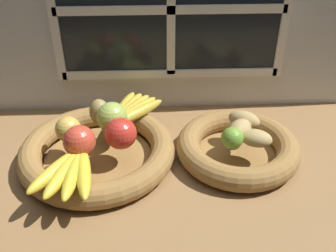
{
  "coord_description": "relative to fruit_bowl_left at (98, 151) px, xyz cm",
  "views": [
    {
      "loc": [
        -5.4,
        -75.45,
        60.95
      ],
      "look_at": [
        -1.96,
        1.94,
        9.99
      ],
      "focal_mm": 40.42,
      "sensor_mm": 36.0,
      "label": 1
    }
  ],
  "objects": [
    {
      "name": "potato_large",
      "position": [
        35.87,
        -0.0,
        5.58
      ],
      "size": [
        8.83,
        9.28,
        4.8
      ],
      "primitive_type": "ellipsoid",
      "rotation": [
        0.0,
        0.0,
        0.91
      ],
      "color": "tan",
      "rests_on": "fruit_bowl_right"
    },
    {
      "name": "apple_golden_left",
      "position": [
        -6.65,
        0.89,
        6.39
      ],
      "size": [
        6.42,
        6.42,
        6.42
      ],
      "primitive_type": "sphere",
      "color": "gold",
      "rests_on": "fruit_bowl_left"
    },
    {
      "name": "back_wall",
      "position": [
        19.89,
        27.83,
        25.08
      ],
      "size": [
        140.0,
        4.6,
        55.0
      ],
      "color": "silver",
      "rests_on": "ground_plane"
    },
    {
      "name": "potato_back",
      "position": [
        37.95,
        4.56,
        5.5
      ],
      "size": [
        9.62,
        8.42,
        4.63
      ],
      "primitive_type": "ellipsoid",
      "rotation": [
        0.0,
        0.0,
        2.6
      ],
      "color": "tan",
      "rests_on": "fruit_bowl_right"
    },
    {
      "name": "apple_green_back",
      "position": [
        3.87,
        4.75,
        7.15
      ],
      "size": [
        7.93,
        7.93,
        7.93
      ],
      "primitive_type": "sphere",
      "color": "#99B74C",
      "rests_on": "fruit_bowl_left"
    },
    {
      "name": "lime_near",
      "position": [
        33.19,
        -4.02,
        5.91
      ],
      "size": [
        5.46,
        5.46,
        5.46
      ],
      "primitive_type": "sphere",
      "color": "#6B9E33",
      "rests_on": "fruit_bowl_right"
    },
    {
      "name": "apple_red_right",
      "position": [
        6.52,
        -2.53,
        7.03
      ],
      "size": [
        7.7,
        7.7,
        7.7
      ],
      "primitive_type": "sphere",
      "color": "red",
      "rests_on": "fruit_bowl_left"
    },
    {
      "name": "apple_red_front",
      "position": [
        -2.92,
        -5.2,
        6.98
      ],
      "size": [
        7.6,
        7.6,
        7.6
      ],
      "primitive_type": "sphere",
      "color": "#CC422D",
      "rests_on": "fruit_bowl_left"
    },
    {
      "name": "banana_bunch_front",
      "position": [
        -4.03,
        -13.09,
        4.79
      ],
      "size": [
        14.96,
        19.14,
        3.23
      ],
      "color": "yellow",
      "rests_on": "fruit_bowl_left"
    },
    {
      "name": "fruit_bowl_left",
      "position": [
        0.0,
        0.0,
        0.0
      ],
      "size": [
        39.35,
        39.35,
        5.99
      ],
      "color": "olive",
      "rests_on": "ground_plane"
    },
    {
      "name": "pear_brown",
      "position": [
        0.34,
        7.97,
        6.82
      ],
      "size": [
        7.45,
        7.52,
        7.27
      ],
      "primitive_type": "ellipsoid",
      "rotation": [
        0.0,
        0.0,
        3.74
      ],
      "color": "olive",
      "rests_on": "fruit_bowl_left"
    },
    {
      "name": "fruit_bowl_right",
      "position": [
        35.87,
        -0.0,
        0.02
      ],
      "size": [
        31.51,
        31.51,
        5.99
      ],
      "color": "olive",
      "rests_on": "ground_plane"
    },
    {
      "name": "potato_small",
      "position": [
        39.19,
        -3.32,
        5.21
      ],
      "size": [
        9.29,
        7.76,
        4.07
      ],
      "primitive_type": "ellipsoid",
      "rotation": [
        0.0,
        0.0,
        5.9
      ],
      "color": "tan",
      "rests_on": "fruit_bowl_right"
    },
    {
      "name": "banana_bunch_back",
      "position": [
        8.0,
        11.82,
        4.72
      ],
      "size": [
        16.0,
        19.71,
        3.07
      ],
      "color": "gold",
      "rests_on": "fruit_bowl_left"
    },
    {
      "name": "ground_plane",
      "position": [
        19.89,
        -1.94,
        -4.31
      ],
      "size": [
        140.0,
        90.0,
        3.0
      ],
      "primitive_type": "cube",
      "color": "olive"
    }
  ]
}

